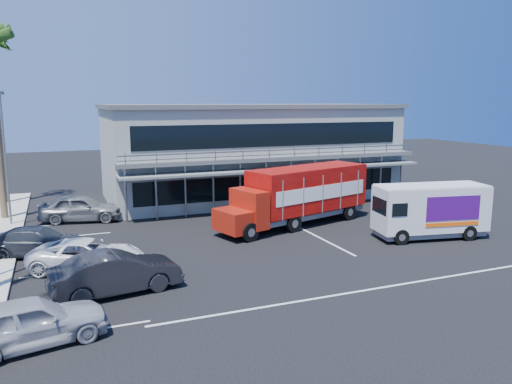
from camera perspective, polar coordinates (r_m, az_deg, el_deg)
name	(u,v)px	position (r m, az deg, el deg)	size (l,w,h in m)	color
ground	(301,250)	(25.94, 5.18, -6.58)	(120.00, 120.00, 0.00)	black
building	(250,151)	(39.88, -0.71, 4.75)	(22.40, 12.00, 7.30)	#9FA497
light_pole_far	(5,153)	(33.30, -26.77, 4.01)	(0.50, 0.25, 8.09)	gray
red_truck	(299,194)	(30.66, 4.99, -0.21)	(10.73, 5.30, 3.53)	#9A190C
white_van	(430,210)	(29.28, 19.30, -1.96)	(6.42, 3.17, 3.00)	silver
parked_car_a	(30,322)	(17.43, -24.42, -13.37)	(1.87, 4.64, 1.58)	#A2A3A9
parked_car_b	(116,273)	(20.75, -15.69, -8.88)	(1.77, 5.08, 1.67)	black
parked_car_c	(88,255)	(23.86, -18.68, -6.85)	(2.33, 5.05, 1.40)	white
parked_car_d	(38,242)	(26.94, -23.65, -5.22)	(1.98, 4.86, 1.41)	#272C34
parked_car_e	(81,208)	(33.54, -19.38, -1.73)	(2.03, 5.05, 1.72)	slate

